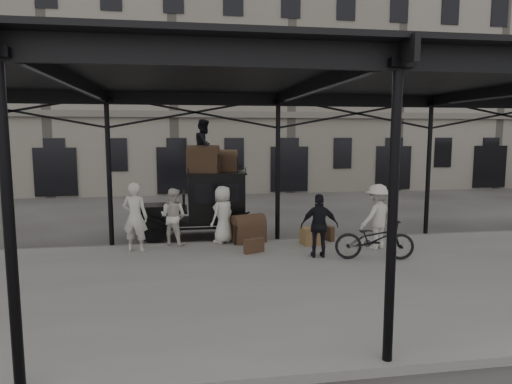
{
  "coord_description": "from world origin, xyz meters",
  "views": [
    {
      "loc": [
        -2.88,
        -11.69,
        3.41
      ],
      "look_at": [
        -0.74,
        1.6,
        1.7
      ],
      "focal_mm": 32.0,
      "sensor_mm": 36.0,
      "label": 1
    }
  ],
  "objects_px": {
    "bicycle": "(374,239)",
    "steamer_trunk_roof_near": "(203,161)",
    "porter_left": "(135,217)",
    "porter_official": "(319,226)",
    "taxi": "(206,201)",
    "steamer_trunk_platform": "(248,230)"
  },
  "relations": [
    {
      "from": "steamer_trunk_platform",
      "to": "taxi",
      "type": "bearing_deg",
      "value": 111.17
    },
    {
      "from": "taxi",
      "to": "steamer_trunk_roof_near",
      "type": "height_order",
      "value": "steamer_trunk_roof_near"
    },
    {
      "from": "taxi",
      "to": "steamer_trunk_roof_near",
      "type": "xyz_separation_m",
      "value": [
        -0.08,
        -0.25,
        1.34
      ]
    },
    {
      "from": "taxi",
      "to": "bicycle",
      "type": "relative_size",
      "value": 1.78
    },
    {
      "from": "porter_left",
      "to": "porter_official",
      "type": "relative_size",
      "value": 1.15
    },
    {
      "from": "porter_official",
      "to": "bicycle",
      "type": "relative_size",
      "value": 0.83
    },
    {
      "from": "porter_left",
      "to": "steamer_trunk_platform",
      "type": "relative_size",
      "value": 2.01
    },
    {
      "from": "porter_left",
      "to": "bicycle",
      "type": "height_order",
      "value": "porter_left"
    },
    {
      "from": "porter_left",
      "to": "porter_official",
      "type": "distance_m",
      "value": 5.08
    },
    {
      "from": "porter_left",
      "to": "bicycle",
      "type": "relative_size",
      "value": 0.95
    },
    {
      "from": "steamer_trunk_roof_near",
      "to": "steamer_trunk_platform",
      "type": "distance_m",
      "value": 2.74
    },
    {
      "from": "porter_official",
      "to": "steamer_trunk_roof_near",
      "type": "relative_size",
      "value": 1.7
    },
    {
      "from": "porter_left",
      "to": "steamer_trunk_roof_near",
      "type": "distance_m",
      "value": 3.12
    },
    {
      "from": "steamer_trunk_roof_near",
      "to": "porter_left",
      "type": "bearing_deg",
      "value": -122.91
    },
    {
      "from": "bicycle",
      "to": "steamer_trunk_roof_near",
      "type": "xyz_separation_m",
      "value": [
        -4.25,
        3.75,
        1.86
      ]
    },
    {
      "from": "steamer_trunk_platform",
      "to": "steamer_trunk_roof_near",
      "type": "bearing_deg",
      "value": 117.91
    },
    {
      "from": "porter_official",
      "to": "steamer_trunk_roof_near",
      "type": "bearing_deg",
      "value": -39.55
    },
    {
      "from": "steamer_trunk_platform",
      "to": "porter_left",
      "type": "bearing_deg",
      "value": 174.48
    },
    {
      "from": "porter_left",
      "to": "porter_official",
      "type": "height_order",
      "value": "porter_left"
    },
    {
      "from": "porter_left",
      "to": "steamer_trunk_roof_near",
      "type": "height_order",
      "value": "steamer_trunk_roof_near"
    },
    {
      "from": "porter_official",
      "to": "steamer_trunk_platform",
      "type": "xyz_separation_m",
      "value": [
        -1.62,
        1.99,
        -0.49
      ]
    },
    {
      "from": "bicycle",
      "to": "steamer_trunk_roof_near",
      "type": "bearing_deg",
      "value": 60.15
    }
  ]
}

